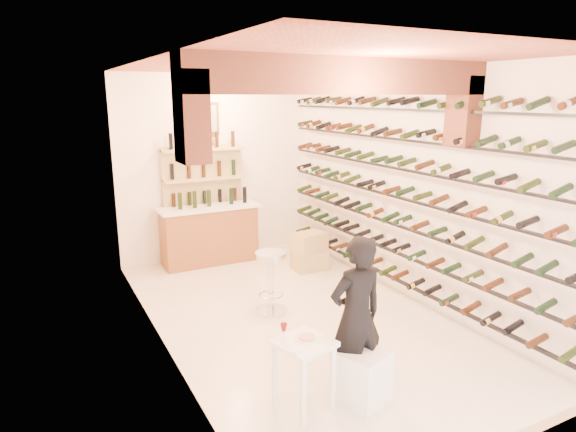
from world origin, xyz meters
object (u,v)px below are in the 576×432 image
Objects in this scene: wine_rack at (396,191)px; back_counter at (209,233)px; tasting_table at (303,353)px; person at (356,317)px; chrome_barstool at (271,278)px; white_stool at (363,377)px; crate_lower at (309,260)px.

back_counter is at bearing 124.66° from wine_rack.
person is at bearing -16.12° from tasting_table.
wine_rack is 2.10m from chrome_barstool.
person is (0.56, -0.01, 0.24)m from tasting_table.
white_stool is at bearing 85.25° from person.
white_stool is 0.32× the size of person.
person is at bearing 86.04° from white_stool.
person is at bearing -92.61° from chrome_barstool.
back_counter is 2.03× the size of chrome_barstool.
chrome_barstool is at bearing 170.07° from wine_rack.
back_counter reaches higher than white_stool.
tasting_table is 3.82m from crate_lower.
back_counter is (-1.83, 2.65, -1.02)m from wine_rack.
back_counter is 1.07× the size of person.
chrome_barstool reaches higher than tasting_table.
wine_rack is 6.82× the size of chrome_barstool.
white_stool is (-1.89, -1.91, -1.29)m from wine_rack.
wine_rack reaches higher than tasting_table.
wine_rack reaches higher than white_stool.
back_counter is 3.12× the size of crate_lower.
wine_rack is at bearing 45.31° from white_stool.
wine_rack is at bearing -9.93° from chrome_barstool.
white_stool reaches higher than crate_lower.
white_stool is 0.61× the size of chrome_barstool.
crate_lower is at bearing 107.78° from wine_rack.
white_stool is at bearing -112.16° from crate_lower.
chrome_barstool reaches higher than white_stool.
tasting_table is at bearing -107.72° from chrome_barstool.
crate_lower is at bearing 44.53° from tasting_table.
chrome_barstool is at bearing 87.30° from white_stool.
tasting_table is 0.61m from person.
wine_rack is 11.20× the size of white_stool.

